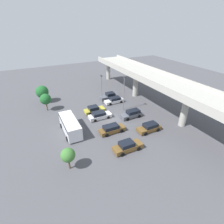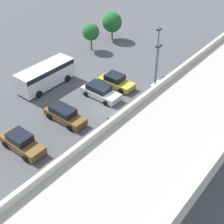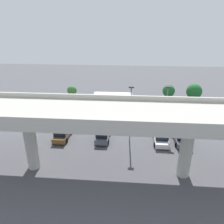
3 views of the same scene
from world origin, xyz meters
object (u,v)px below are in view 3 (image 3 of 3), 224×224
Objects in this scene: parked_car_7 at (57,115)px; lamp_post_near_aisle at (166,106)px; parked_car_5 at (89,116)px; lamp_post_mid_lot at (131,110)px; parked_car_3 at (123,117)px; tree_front_right at (72,90)px; parked_car_0 at (182,138)px; parked_car_6 at (63,133)px; parked_car_4 at (103,134)px; parked_car_1 at (161,137)px; tree_front_left at (194,91)px; shuttle_bus at (113,99)px; tree_front_centre at (169,91)px; parked_car_2 at (141,118)px.

parked_car_7 is 18.38m from lamp_post_near_aisle.
parked_car_5 is 0.61× the size of lamp_post_mid_lot.
parked_car_3 is 1.39× the size of tree_front_right.
parked_car_0 is at bearing 72.25° from parked_car_7.
parked_car_4 is at bearing -88.57° from parked_car_6.
parked_car_1 is 1.12× the size of tree_front_left.
lamp_post_mid_lot is at bearing 62.63° from parked_car_7.
parked_car_3 is 0.99× the size of parked_car_5.
parked_car_3 is 7.68m from lamp_post_mid_lot.
parked_car_4 is at bearing 43.66° from tree_front_left.
tree_front_left reaches higher than parked_car_6.
lamp_post_near_aisle reaches higher than parked_car_5.
parked_car_4 is at bearing -22.43° from parked_car_3.
parked_car_5 is 10.30m from lamp_post_mid_lot.
parked_car_1 is 8.14m from parked_car_4.
lamp_post_near_aisle is (-14.87, -3.12, 3.53)m from parked_car_6.
parked_car_3 is at bearing -71.80° from shuttle_bus.
parked_car_4 is at bearing 53.77° from tree_front_centre.
lamp_post_near_aisle is 1.67× the size of tree_front_left.
parked_car_6 is at bearing -60.36° from parked_car_2.
lamp_post_near_aisle is (-9.02, -2.97, 3.49)m from parked_car_4.
parked_car_4 is at bearing 18.22° from lamp_post_near_aisle.
parked_car_5 is at bearing -89.88° from parked_car_2.
parked_car_1 is 1.21× the size of tree_front_centre.
parked_car_0 is 1.02× the size of parked_car_6.
parked_car_6 is at bearing 0.08° from lamp_post_mid_lot.
tree_front_right is (8.79, -2.48, 0.84)m from shuttle_bus.
tree_front_centre reaches higher than parked_car_0.
parked_car_1 is 15.28m from shuttle_bus.
tree_front_centre is at bearing 147.76° from parked_car_2.
parked_car_4 is 22.89m from tree_front_left.
tree_front_left is (-16.50, -15.74, 1.99)m from parked_car_4.
parked_car_6 is at bearing 11.83° from lamp_post_near_aisle.
parked_car_3 is 7.20m from shuttle_bus.
lamp_post_mid_lot is 17.64m from tree_front_centre.
parked_car_7 reaches higher than parked_car_2.
shuttle_bus is (-0.38, -13.14, 0.79)m from parked_car_4.
parked_car_2 is 1.13× the size of tree_front_centre.
parked_car_7 is (16.84, -6.35, 0.06)m from parked_car_1.
parked_car_1 is at bearing -59.44° from shuttle_bus.
tree_front_left reaches higher than shuttle_bus.
tree_front_centre is at bearing -36.23° from parked_car_4.
parked_car_2 is 16.88m from tree_front_right.
parked_car_2 is 0.95× the size of parked_car_3.
parked_car_4 is 1.06× the size of tree_front_left.
lamp_post_mid_lot reaches higher than parked_car_7.
shuttle_bus is at bearing 30.56° from parked_car_1.
parked_car_7 reaches higher than parked_car_5.
parked_car_4 reaches higher than parked_car_3.
parked_car_0 reaches higher than parked_car_5.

